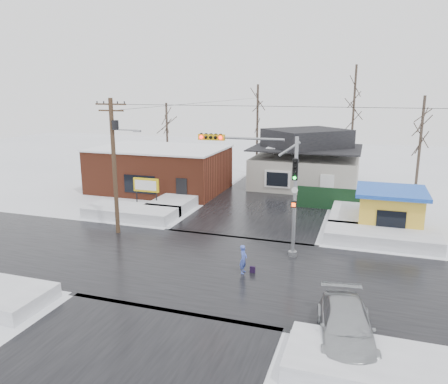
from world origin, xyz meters
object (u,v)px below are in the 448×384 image
(car, at_px, (346,327))
(pedestrian, at_px, (243,259))
(traffic_signal, at_px, (268,179))
(utility_pole, at_px, (115,159))
(kiosk, at_px, (390,209))
(marquee_sign, at_px, (146,186))

(car, bearing_deg, pedestrian, 128.46)
(traffic_signal, height_order, utility_pole, utility_pole)
(pedestrian, bearing_deg, car, -131.49)
(traffic_signal, height_order, kiosk, traffic_signal)
(marquee_sign, bearing_deg, traffic_signal, -29.72)
(traffic_signal, height_order, marquee_sign, traffic_signal)
(marquee_sign, xyz_separation_m, car, (16.44, -14.85, -1.20))
(utility_pole, distance_m, pedestrian, 11.38)
(marquee_sign, relative_size, car, 0.51)
(kiosk, distance_m, car, 15.51)
(traffic_signal, height_order, pedestrian, traffic_signal)
(marquee_sign, relative_size, kiosk, 0.55)
(utility_pole, bearing_deg, kiosk, 20.44)
(marquee_sign, bearing_deg, car, -42.09)
(traffic_signal, height_order, car, traffic_signal)
(marquee_sign, xyz_separation_m, pedestrian, (10.91, -9.72, -1.15))
(utility_pole, bearing_deg, car, -29.96)
(utility_pole, xyz_separation_m, kiosk, (17.43, 6.49, -3.65))
(pedestrian, bearing_deg, traffic_signal, -7.84)
(traffic_signal, distance_m, pedestrian, 4.96)
(marquee_sign, distance_m, pedestrian, 14.66)
(marquee_sign, distance_m, car, 22.19)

